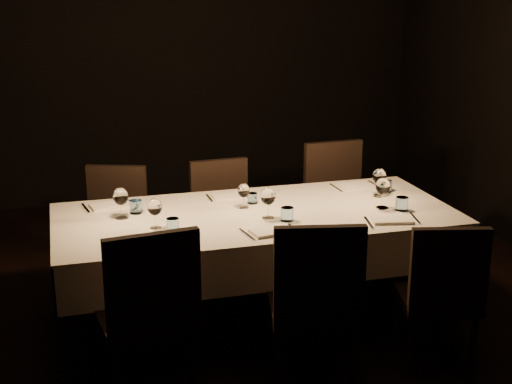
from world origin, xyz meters
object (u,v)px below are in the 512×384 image
object	(u,v)px
dining_table	(256,224)
chair_near_left	(149,309)
chair_far_left	(115,223)
chair_near_center	(315,297)
chair_near_right	(442,289)
chair_far_right	(338,201)
chair_far_center	(223,216)

from	to	relation	value
dining_table	chair_near_left	xyz separation A→B (m)	(-0.79, -0.76, -0.14)
chair_far_left	chair_near_center	bearing A→B (deg)	-40.54
chair_near_left	chair_near_right	world-z (taller)	chair_near_left
dining_table	chair_far_left	size ratio (longest dim) A/B	2.80
chair_near_left	chair_far_right	world-z (taller)	chair_near_left
chair_near_right	chair_near_center	bearing A→B (deg)	13.83
chair_near_center	chair_far_center	world-z (taller)	chair_near_center
dining_table	chair_near_center	size ratio (longest dim) A/B	2.55
chair_near_center	chair_far_left	size ratio (longest dim) A/B	1.10
chair_far_left	dining_table	bearing A→B (deg)	-24.06
dining_table	chair_near_center	distance (m)	0.86
chair_near_center	chair_far_left	xyz separation A→B (m)	(-0.92, 1.66, -0.04)
chair_near_left	chair_far_right	distance (m)	2.25
dining_table	chair_near_right	xyz separation A→B (m)	(0.86, -0.85, -0.19)
chair_near_center	chair_far_center	bearing A→B (deg)	-73.38
dining_table	chair_near_right	distance (m)	1.22
chair_far_center	chair_far_right	size ratio (longest dim) A/B	0.92
chair_near_center	chair_far_right	bearing A→B (deg)	-104.20
chair_far_center	chair_near_center	bearing A→B (deg)	-88.30
chair_near_center	chair_near_right	world-z (taller)	chair_near_center
dining_table	chair_far_left	bearing A→B (deg)	135.56
chair_near_left	chair_near_right	bearing A→B (deg)	169.53
chair_near_right	chair_far_right	bearing A→B (deg)	-76.66
chair_far_center	chair_far_right	distance (m)	0.92
chair_near_left	chair_far_center	world-z (taller)	chair_near_left
chair_near_center	chair_far_center	distance (m)	1.60
dining_table	chair_far_center	xyz separation A→B (m)	(-0.04, 0.75, -0.18)
chair_near_right	chair_far_right	size ratio (longest dim) A/B	0.91
chair_near_center	chair_far_right	distance (m)	1.78
chair_far_left	chair_far_center	bearing A→B (deg)	16.00
dining_table	chair_near_right	bearing A→B (deg)	-44.73
dining_table	chair_far_right	size ratio (longest dim) A/B	2.56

